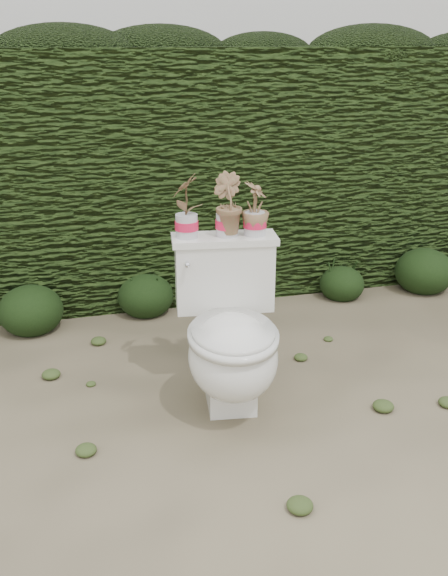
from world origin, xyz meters
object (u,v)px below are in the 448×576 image
object	(u,v)px
potted_plant_left	(186,207)
potted_plant_right	(255,210)
toilet	(231,338)
potted_plant_center	(227,207)

from	to	relation	value
potted_plant_left	potted_plant_right	size ratio (longest dim) A/B	1.23
toilet	potted_plant_center	size ratio (longest dim) A/B	2.75
potted_plant_left	potted_plant_right	distance (m)	0.32
potted_plant_left	toilet	bearing A→B (deg)	68.01
potted_plant_left	potted_plant_center	xyz separation A→B (m)	(0.19, -0.03, -0.01)
potted_plant_left	potted_plant_right	xyz separation A→B (m)	(0.32, -0.04, -0.03)
potted_plant_left	potted_plant_center	distance (m)	0.19
toilet	potted_plant_center	xyz separation A→B (m)	(0.05, 0.24, 0.56)
potted_plant_center	potted_plant_left	bearing A→B (deg)	58.91
toilet	potted_plant_center	distance (m)	0.61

